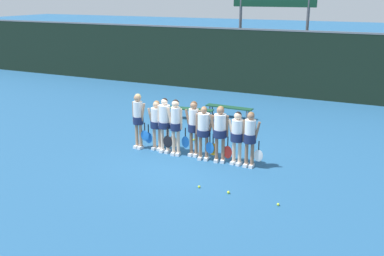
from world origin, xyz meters
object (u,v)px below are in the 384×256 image
at_px(player_3, 175,123).
at_px(tennis_ball_4, 207,142).
at_px(tennis_ball_1, 194,140).
at_px(player_1, 156,121).
at_px(player_4, 193,124).
at_px(tennis_ball_5, 228,192).
at_px(tennis_ball_0, 199,187).
at_px(player_8, 250,135).
at_px(player_0, 138,116).
at_px(player_6, 220,129).
at_px(player_7, 237,134).
at_px(player_5, 204,129).
at_px(player_2, 165,121).
at_px(bench_far, 229,108).
at_px(scoreboard, 274,1).
at_px(bench_courtside, 188,110).
at_px(tennis_ball_2, 278,204).
at_px(tennis_ball_3, 137,134).

xyz_separation_m(player_3, tennis_ball_4, (0.42, 1.47, -1.01)).
bearing_deg(tennis_ball_1, player_1, -117.76).
xyz_separation_m(player_4, tennis_ball_5, (1.96, -2.11, -1.00)).
bearing_deg(tennis_ball_0, tennis_ball_5, 0.02).
relative_size(player_8, tennis_ball_1, 24.64).
height_order(player_0, player_6, player_0).
bearing_deg(player_7, player_5, -170.95).
bearing_deg(tennis_ball_1, tennis_ball_5, -53.26).
bearing_deg(player_1, player_2, -20.48).
height_order(player_1, tennis_ball_5, player_1).
distance_m(player_4, player_8, 1.86).
height_order(player_2, tennis_ball_5, player_2).
bearing_deg(tennis_ball_1, player_3, -87.06).
distance_m(bench_far, tennis_ball_1, 3.31).
relative_size(scoreboard, bench_far, 2.87).
height_order(player_0, player_2, player_0).
height_order(player_6, tennis_ball_0, player_6).
relative_size(scoreboard, player_2, 3.20).
bearing_deg(bench_far, player_0, -103.89).
bearing_deg(tennis_ball_4, bench_courtside, 127.92).
height_order(scoreboard, tennis_ball_2, scoreboard).
distance_m(bench_courtside, player_8, 5.48).
bearing_deg(tennis_ball_3, player_2, -32.46).
xyz_separation_m(tennis_ball_1, tennis_ball_2, (3.89, -3.58, 0.00)).
bearing_deg(tennis_ball_2, player_0, 157.67).
bearing_deg(player_4, player_2, -176.03).
relative_size(player_6, tennis_ball_0, 26.71).
bearing_deg(tennis_ball_1, player_7, -35.12).
relative_size(player_0, tennis_ball_1, 27.05).
height_order(player_0, tennis_ball_3, player_0).
relative_size(tennis_ball_2, tennis_ball_3, 1.00).
distance_m(scoreboard, player_4, 10.79).
bearing_deg(player_6, player_5, 170.78).
bearing_deg(player_1, player_6, -7.45).
distance_m(bench_courtside, player_4, 4.26).
bearing_deg(player_3, player_0, 169.02).
bearing_deg(tennis_ball_2, player_8, 124.10).
height_order(player_7, tennis_ball_0, player_7).
bearing_deg(player_2, tennis_ball_0, -44.11).
relative_size(player_7, tennis_ball_0, 24.93).
bearing_deg(tennis_ball_3, tennis_ball_1, 8.12).
relative_size(player_7, player_8, 0.97).
distance_m(player_0, tennis_ball_3, 1.76).
bearing_deg(tennis_ball_2, tennis_ball_4, 133.72).
relative_size(player_0, player_5, 1.09).
bearing_deg(player_2, player_5, -3.06).
bearing_deg(player_6, player_2, 166.94).
distance_m(player_5, player_8, 1.44).
distance_m(player_0, player_1, 0.62).
bearing_deg(bench_courtside, tennis_ball_2, -55.26).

